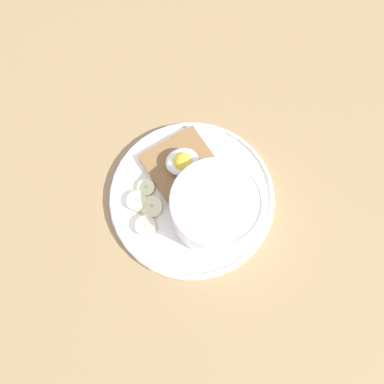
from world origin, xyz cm
name	(u,v)px	position (x,y,z in cm)	size (l,w,h in cm)	color
ground_plane	(192,200)	(0.00, 0.00, 1.00)	(120.00, 120.00, 2.00)	#987C53
plate	(192,197)	(0.00, 0.00, 2.80)	(25.71, 25.71, 1.60)	white
oatmeal_bowl	(216,207)	(2.47, -3.69, 6.10)	(13.44, 13.44, 6.33)	white
toast_slice	(183,166)	(0.14, 4.95, 3.74)	(12.48, 12.48, 1.32)	olive
poached_egg	(183,162)	(0.12, 4.83, 5.84)	(5.20, 4.47, 3.63)	white
banana_slice_front	(146,226)	(-8.06, -2.71, 3.81)	(3.66, 3.50, 1.85)	beige
banana_slice_left	(152,206)	(-6.43, 0.10, 3.73)	(4.73, 4.76, 1.72)	beige
banana_slice_back	(146,188)	(-6.40, 3.26, 3.54)	(3.76, 3.72, 1.25)	#F6F2BF
banana_slice_right	(137,201)	(-8.30, 1.48, 3.75)	(4.47, 4.43, 1.70)	beige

